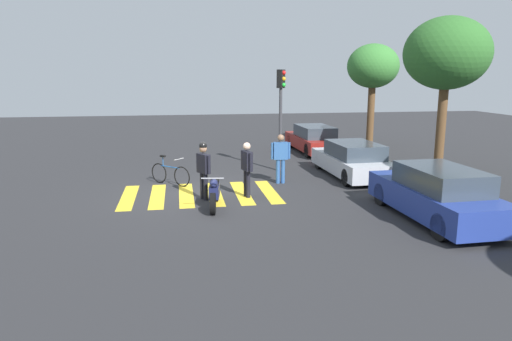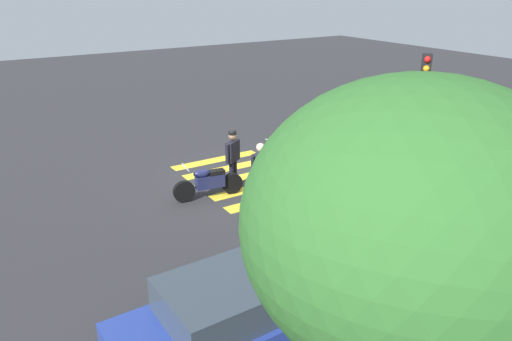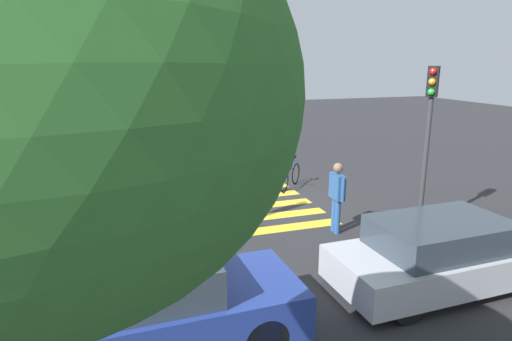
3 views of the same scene
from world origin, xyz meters
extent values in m
plane|color=#2B2B2D|center=(0.00, 0.00, 0.00)|extent=(60.00, 60.00, 0.00)
cylinder|color=black|center=(2.26, 0.24, 0.30)|extent=(0.62, 0.22, 0.61)
cylinder|color=black|center=(0.87, 0.43, 0.30)|extent=(0.62, 0.22, 0.61)
cube|color=#1E234C|center=(1.52, 0.34, 0.48)|extent=(0.83, 0.39, 0.36)
ellipsoid|color=#1E234C|center=(1.75, 0.31, 0.75)|extent=(0.51, 0.31, 0.24)
cube|color=black|center=(1.32, 0.37, 0.72)|extent=(0.47, 0.30, 0.12)
cylinder|color=#A5A5AD|center=(2.18, 0.25, 1.00)|extent=(0.12, 0.62, 0.04)
torus|color=black|center=(-1.15, -0.56, 0.36)|extent=(0.51, 0.55, 0.71)
torus|color=black|center=(-1.89, -1.36, 0.36)|extent=(0.51, 0.55, 0.71)
cylinder|color=#1E4C8C|center=(-1.52, -0.96, 0.64)|extent=(0.60, 0.65, 0.04)
cylinder|color=#1E4C8C|center=(-1.74, -1.20, 0.81)|extent=(0.05, 0.05, 0.34)
cube|color=black|center=(-1.74, -1.20, 0.99)|extent=(0.21, 0.21, 0.06)
cylinder|color=#99999E|center=(-1.22, -0.64, 0.96)|extent=(0.36, 0.33, 0.03)
cylinder|color=black|center=(0.64, 1.46, 0.43)|extent=(0.14, 0.14, 0.86)
cylinder|color=black|center=(0.47, 1.42, 0.43)|extent=(0.14, 0.14, 0.86)
cube|color=black|center=(0.55, 1.44, 1.16)|extent=(0.53, 0.32, 0.61)
sphere|color=beige|center=(0.55, 1.44, 1.62)|extent=(0.23, 0.23, 0.23)
cylinder|color=black|center=(0.84, 1.51, 1.16)|extent=(0.09, 0.09, 0.58)
cylinder|color=black|center=(0.26, 1.36, 1.16)|extent=(0.09, 0.09, 0.58)
cylinder|color=black|center=(0.56, 0.04, 0.42)|extent=(0.14, 0.14, 0.84)
cylinder|color=black|center=(0.72, 0.13, 0.42)|extent=(0.14, 0.14, 0.84)
cube|color=black|center=(0.64, 0.09, 1.13)|extent=(0.52, 0.42, 0.59)
sphere|color=#8C664C|center=(0.64, 0.09, 1.58)|extent=(0.23, 0.23, 0.23)
cylinder|color=black|center=(0.38, -0.06, 1.13)|extent=(0.09, 0.09, 0.56)
cylinder|color=black|center=(0.89, 0.24, 1.13)|extent=(0.09, 0.09, 0.56)
sphere|color=black|center=(0.64, 0.09, 1.68)|extent=(0.24, 0.24, 0.24)
cylinder|color=#2D5999|center=(-1.12, 2.97, 0.43)|extent=(0.14, 0.14, 0.86)
cylinder|color=#2D5999|center=(-1.12, 2.79, 0.43)|extent=(0.14, 0.14, 0.86)
cube|color=#2D5999|center=(-1.12, 2.88, 1.16)|extent=(0.22, 0.51, 0.61)
sphere|color=#8C664C|center=(-1.12, 2.88, 1.63)|extent=(0.23, 0.23, 0.23)
cylinder|color=#2D5999|center=(-1.11, 3.18, 1.16)|extent=(0.09, 0.09, 0.58)
cylinder|color=#2D5999|center=(-1.13, 2.58, 1.16)|extent=(0.09, 0.09, 0.58)
cube|color=yellow|center=(0.00, -2.25, 0.00)|extent=(3.11, 0.45, 0.01)
cube|color=yellow|center=(0.00, -1.35, 0.00)|extent=(3.11, 0.45, 0.01)
cube|color=yellow|center=(0.00, -0.45, 0.00)|extent=(3.11, 0.45, 0.01)
cube|color=yellow|center=(0.00, 0.45, 0.00)|extent=(3.11, 0.45, 0.01)
cube|color=yellow|center=(0.00, 1.35, 0.00)|extent=(3.11, 0.45, 0.01)
cube|color=yellow|center=(0.00, 2.25, 0.00)|extent=(3.11, 0.45, 0.01)
cylinder|color=black|center=(-9.05, 5.17, 0.33)|extent=(0.67, 0.24, 0.67)
cylinder|color=black|center=(-9.09, 6.63, 0.33)|extent=(0.67, 0.24, 0.67)
cylinder|color=black|center=(-5.95, 5.25, 0.33)|extent=(0.67, 0.24, 0.67)
cylinder|color=black|center=(-5.99, 6.71, 0.33)|extent=(0.67, 0.24, 0.67)
cube|color=maroon|center=(-7.52, 5.94, 0.48)|extent=(4.61, 1.80, 0.59)
cube|color=#333D47|center=(-7.29, 5.95, 1.05)|extent=(2.51, 1.54, 0.54)
cube|color=#F2EDCC|center=(-9.75, 5.34, 0.57)|extent=(0.09, 0.20, 0.12)
cube|color=#F2EDCC|center=(-9.78, 6.42, 0.57)|extent=(0.09, 0.20, 0.12)
cylinder|color=black|center=(-3.36, 4.99, 0.30)|extent=(0.61, 0.24, 0.60)
cylinder|color=black|center=(-3.40, 6.53, 0.30)|extent=(0.61, 0.24, 0.60)
cylinder|color=black|center=(-0.34, 5.07, 0.30)|extent=(0.61, 0.24, 0.60)
cylinder|color=black|center=(-0.38, 6.62, 0.30)|extent=(0.61, 0.24, 0.60)
cube|color=#B7BAC1|center=(-1.87, 5.80, 0.47)|extent=(4.49, 1.88, 0.60)
cube|color=#333D47|center=(-1.65, 5.81, 1.03)|extent=(2.44, 1.62, 0.54)
cube|color=#F2EDCC|center=(-4.04, 5.18, 0.56)|extent=(0.09, 0.20, 0.12)
cube|color=#F2EDCC|center=(-4.07, 6.31, 0.56)|extent=(0.09, 0.20, 0.12)
cylinder|color=black|center=(2.11, 5.24, 0.33)|extent=(0.66, 0.24, 0.65)
cylinder|color=black|center=(2.07, 6.74, 0.33)|extent=(0.66, 0.24, 0.65)
cylinder|color=black|center=(5.20, 5.33, 0.33)|extent=(0.66, 0.24, 0.65)
cylinder|color=black|center=(5.15, 6.82, 0.33)|extent=(0.66, 0.24, 0.65)
cube|color=navy|center=(3.63, 6.03, 0.53)|extent=(4.59, 1.84, 0.70)
cube|color=#333D47|center=(3.86, 6.04, 1.16)|extent=(2.49, 1.58, 0.56)
cube|color=#F2EDCC|center=(1.41, 5.42, 0.63)|extent=(0.09, 0.20, 0.12)
cube|color=#F2EDCC|center=(1.38, 6.52, 0.63)|extent=(0.09, 0.20, 0.12)
cylinder|color=#38383D|center=(-3.22, 3.33, 1.63)|extent=(0.12, 0.12, 3.27)
cube|color=black|center=(-3.22, 3.33, 3.62)|extent=(0.34, 0.34, 0.70)
sphere|color=red|center=(-3.12, 3.41, 3.85)|extent=(0.16, 0.16, 0.16)
sphere|color=orange|center=(-3.12, 3.41, 3.62)|extent=(0.16, 0.16, 0.16)
sphere|color=green|center=(-3.12, 3.41, 3.39)|extent=(0.16, 0.16, 0.16)
cylinder|color=brown|center=(-8.69, 9.39, 1.60)|extent=(0.37, 0.37, 3.20)
ellipsoid|color=#387A33|center=(-8.69, 9.39, 4.19)|extent=(2.65, 2.65, 2.25)
cylinder|color=brown|center=(-1.93, 9.39, 1.68)|extent=(0.35, 0.35, 3.36)
ellipsoid|color=#2D6628|center=(-1.93, 9.39, 4.56)|extent=(3.19, 3.19, 2.71)
camera|label=1|loc=(14.73, -0.64, 3.82)|focal=32.95mm
camera|label=2|loc=(7.04, 11.56, 5.70)|focal=34.12mm
camera|label=3|loc=(3.87, 11.78, 4.12)|focal=30.71mm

